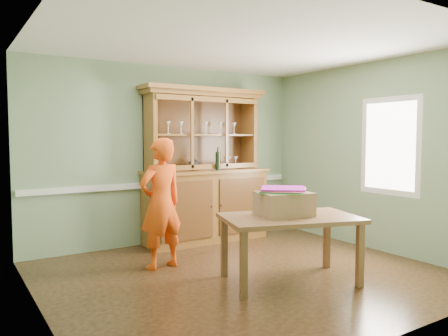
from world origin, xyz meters
TOP-DOWN VIEW (x-y plane):
  - floor at (0.00, 0.00)m, footprint 4.50×4.50m
  - ceiling at (0.00, 0.00)m, footprint 4.50×4.50m
  - wall_back at (0.00, 2.00)m, footprint 4.50×0.00m
  - wall_left at (-2.25, 0.00)m, footprint 0.00×4.00m
  - wall_right at (2.25, 0.00)m, footprint 0.00×4.00m
  - wall_front at (0.00, -2.00)m, footprint 4.50×0.00m
  - chair_rail at (0.00, 1.98)m, footprint 4.41×0.05m
  - framed_map at (-2.23, 0.30)m, footprint 0.03×0.60m
  - window_panel at (2.23, -0.30)m, footprint 0.03×0.96m
  - china_hutch at (0.46, 1.73)m, footprint 2.02×0.67m
  - dining_table at (0.27, -0.48)m, footprint 1.68×1.29m
  - cardboard_box at (0.24, -0.41)m, footprint 0.64×0.55m
  - kite_stack at (0.27, -0.37)m, footprint 0.68×0.68m
  - person at (-0.73, 0.77)m, footprint 0.64×0.47m

SIDE VIEW (x-z plane):
  - floor at x=0.00m, z-range 0.00..0.00m
  - dining_table at x=0.27m, z-range 0.28..1.02m
  - person at x=-0.73m, z-range 0.00..1.61m
  - china_hutch at x=0.46m, z-range -0.36..2.02m
  - cardboard_box at x=0.24m, z-range 0.74..1.01m
  - chair_rail at x=0.00m, z-range 0.86..0.94m
  - kite_stack at x=0.27m, z-range 1.01..1.05m
  - wall_back at x=0.00m, z-range -0.90..3.60m
  - wall_left at x=-2.25m, z-range -0.65..3.35m
  - wall_right at x=2.25m, z-range -0.65..3.35m
  - wall_front at x=0.00m, z-range -0.90..3.60m
  - window_panel at x=2.23m, z-range 0.82..2.18m
  - framed_map at x=-2.23m, z-range 1.32..1.78m
  - ceiling at x=0.00m, z-range 2.70..2.70m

